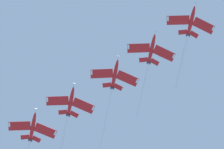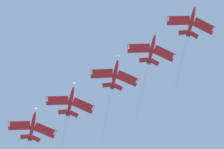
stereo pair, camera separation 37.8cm
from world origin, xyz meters
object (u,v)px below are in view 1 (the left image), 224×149
jet_second (149,61)px  jet_fourth (68,116)px  jet_third (113,85)px  jet_fifth (31,136)px  jet_lead (188,36)px

jet_second → jet_fourth: bearing=85.5°
jet_third → jet_fifth: bearing=87.5°
jet_lead → jet_fifth: (4.81, 73.83, -12.61)m
jet_lead → jet_second: jet_lead is taller
jet_lead → jet_third: jet_lead is taller
jet_lead → jet_second: 18.53m
jet_third → jet_fifth: size_ratio=1.14×
jet_second → jet_fifth: 56.55m
jet_fourth → jet_fifth: 17.17m
jet_fourth → jet_fifth: size_ratio=1.13×
jet_second → jet_third: 17.54m
jet_second → jet_third: (1.34, 17.21, -3.16)m
jet_third → jet_second: bearing=-94.4°
jet_fifth → jet_second: bearing=-93.1°
jet_fourth → jet_fifth: bearing=90.1°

